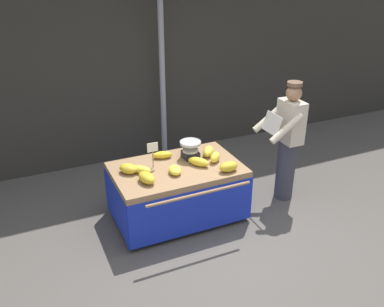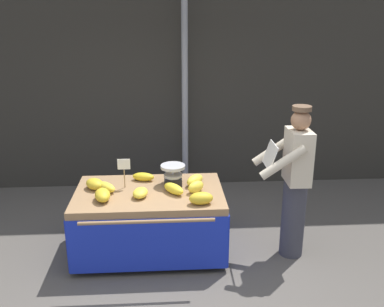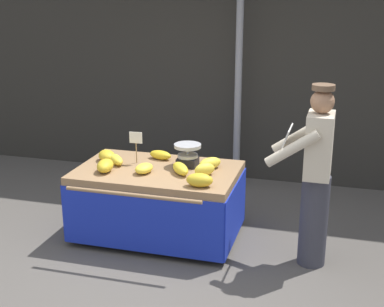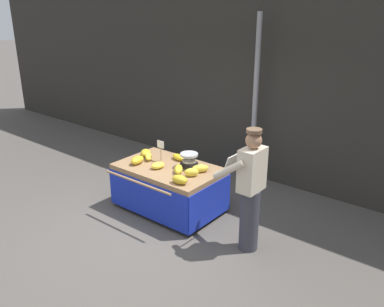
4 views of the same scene
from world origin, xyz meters
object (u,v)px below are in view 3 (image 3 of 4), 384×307
at_px(banana_bunch_1, 116,160).
at_px(banana_bunch_2, 180,169).
at_px(banana_bunch_4, 107,156).
at_px(banana_cart, 158,188).
at_px(street_pole, 239,71).
at_px(banana_bunch_0, 105,166).
at_px(banana_bunch_8, 205,169).
at_px(price_sign, 136,141).
at_px(weighing_scale, 188,155).
at_px(banana_bunch_3, 144,168).
at_px(banana_bunch_5, 160,155).
at_px(banana_bunch_7, 200,180).
at_px(vendor_person, 315,176).
at_px(banana_bunch_6, 210,163).

relative_size(banana_bunch_1, banana_bunch_2, 0.93).
bearing_deg(banana_bunch_2, banana_bunch_4, 168.43).
bearing_deg(banana_cart, street_pole, 74.43).
bearing_deg(banana_bunch_4, banana_bunch_0, -68.07).
height_order(banana_bunch_2, banana_bunch_8, banana_bunch_8).
height_order(price_sign, banana_bunch_4, price_sign).
bearing_deg(weighing_scale, banana_bunch_0, -152.11).
xyz_separation_m(street_pole, banana_bunch_4, (-1.09, -1.64, -0.71)).
bearing_deg(banana_bunch_2, banana_bunch_3, -168.10).
distance_m(banana_bunch_4, banana_bunch_5, 0.57).
bearing_deg(banana_bunch_1, banana_bunch_5, 36.30).
xyz_separation_m(banana_cart, banana_bunch_3, (-0.09, -0.15, 0.26)).
xyz_separation_m(banana_bunch_1, banana_bunch_5, (0.39, 0.29, -0.00)).
xyz_separation_m(banana_bunch_2, banana_bunch_5, (-0.35, 0.40, -0.01)).
xyz_separation_m(price_sign, banana_bunch_8, (0.79, -0.18, -0.18)).
distance_m(banana_bunch_7, banana_bunch_8, 0.31).
distance_m(banana_bunch_1, banana_bunch_3, 0.42).
height_order(banana_bunch_7, banana_bunch_8, banana_bunch_7).
height_order(banana_bunch_4, vendor_person, vendor_person).
relative_size(price_sign, banana_bunch_8, 1.58).
bearing_deg(banana_cart, banana_bunch_5, 103.32).
relative_size(weighing_scale, price_sign, 0.82).
height_order(banana_bunch_0, banana_bunch_3, banana_bunch_0).
bearing_deg(banana_bunch_7, banana_bunch_2, 132.97).
distance_m(banana_bunch_4, banana_bunch_7, 1.24).
distance_m(banana_cart, vendor_person, 1.62).
height_order(banana_bunch_4, banana_bunch_5, banana_bunch_4).
bearing_deg(banana_bunch_3, banana_bunch_4, 153.86).
bearing_deg(street_pole, banana_bunch_8, -89.10).
height_order(banana_bunch_0, vendor_person, vendor_person).
xyz_separation_m(weighing_scale, vendor_person, (1.31, -0.35, 0.01)).
height_order(banana_bunch_6, banana_bunch_8, banana_bunch_8).
bearing_deg(banana_bunch_1, banana_bunch_7, -21.63).
distance_m(street_pole, price_sign, 1.87).
relative_size(price_sign, banana_bunch_5, 1.31).
bearing_deg(price_sign, banana_bunch_8, -13.16).
distance_m(weighing_scale, banana_bunch_2, 0.26).
xyz_separation_m(price_sign, vendor_person, (1.85, -0.29, -0.11)).
bearing_deg(banana_cart, banana_bunch_0, -155.47).
xyz_separation_m(weighing_scale, banana_bunch_3, (-0.36, -0.33, -0.07)).
xyz_separation_m(street_pole, banana_bunch_5, (-0.56, -1.43, -0.72)).
bearing_deg(banana_bunch_7, banana_bunch_6, 93.01).
bearing_deg(banana_bunch_5, weighing_scale, -22.03).
height_order(banana_bunch_5, banana_bunch_7, banana_bunch_7).
relative_size(banana_bunch_2, banana_bunch_7, 1.18).
xyz_separation_m(banana_bunch_2, banana_bunch_4, (-0.88, 0.18, 0.01)).
distance_m(banana_cart, banana_bunch_1, 0.53).
bearing_deg(street_pole, banana_bunch_1, -119.08).
bearing_deg(banana_bunch_3, banana_bunch_8, 8.37).
bearing_deg(banana_bunch_5, banana_bunch_6, -16.62).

